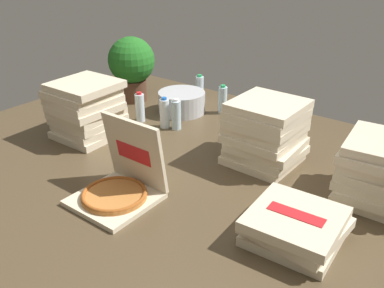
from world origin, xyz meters
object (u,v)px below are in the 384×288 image
Objects in this scene: pizza_stack_center_near at (86,110)px; water_bottle_4 at (199,89)px; pizza_stack_right_far at (295,226)px; pizza_stack_right_near at (265,133)px; water_bottle_1 at (164,113)px; water_bottle_2 at (176,115)px; water_bottle_0 at (140,108)px; water_bottle_3 at (223,100)px; potted_plant at (132,65)px; ice_bucket at (182,102)px; pizza_stack_center_far at (383,172)px; open_pizza_box at (120,184)px.

water_bottle_4 is (0.18, 0.90, -0.08)m from pizza_stack_center_near.
pizza_stack_right_near is (-0.42, 0.51, 0.11)m from pizza_stack_right_far.
water_bottle_2 is at bearing 18.06° from water_bottle_1.
water_bottle_1 is (0.19, 0.02, 0.00)m from water_bottle_0.
water_bottle_2 is 1.00× the size of water_bottle_3.
ice_bucket is at bearing 3.82° from potted_plant.
water_bottle_3 is at bearing -19.37° from water_bottle_4.
pizza_stack_center_far is at bearing -2.99° from water_bottle_2.
pizza_stack_right_near is 1.90× the size of water_bottle_3.
water_bottle_2 is at bearing 152.38° from pizza_stack_right_far.
pizza_stack_center_near is at bearing -118.95° from water_bottle_3.
water_bottle_0 is at bearing 179.94° from pizza_stack_right_near.
pizza_stack_right_near is at bearing -20.06° from ice_bucket.
open_pizza_box is at bearing -69.44° from water_bottle_4.
potted_plant is (-0.88, 0.99, 0.20)m from open_pizza_box.
potted_plant reaches higher than water_bottle_3.
pizza_stack_right_far is 1.90× the size of water_bottle_0.
pizza_stack_center_near reaches higher than water_bottle_1.
open_pizza_box is 0.92m from water_bottle_0.
open_pizza_box is 0.78× the size of potted_plant.
water_bottle_2 is at bearing 110.78° from open_pizza_box.
water_bottle_2 is at bearing 9.96° from water_bottle_0.
pizza_stack_right_far is 1.44m from water_bottle_0.
water_bottle_0 is 1.00× the size of water_bottle_3.
ice_bucket is 1.60× the size of water_bottle_2.
open_pizza_box is 0.81m from pizza_stack_right_far.
pizza_stack_right_far is 1.00× the size of pizza_stack_right_near.
water_bottle_1 is at bearing -74.52° from ice_bucket.
open_pizza_box is 1.19m from water_bottle_3.
potted_plant is (-0.44, -0.03, 0.20)m from ice_bucket.
potted_plant reaches higher than water_bottle_2.
water_bottle_0 is at bearing -170.04° from water_bottle_2.
water_bottle_0 and water_bottle_3 have the same top height.
water_bottle_0 is at bearing 159.05° from pizza_stack_right_far.
pizza_stack_center_far is 1.55m from water_bottle_4.
pizza_stack_center_far is 2.00× the size of water_bottle_2.
water_bottle_1 is 0.59m from potted_plant.
water_bottle_2 is (-1.26, 0.07, -0.05)m from pizza_stack_center_far.
pizza_stack_center_near is 0.48m from water_bottle_1.
ice_bucket is 1.60× the size of water_bottle_0.
open_pizza_box is 0.76m from pizza_stack_center_near.
pizza_stack_right_near reaches higher than water_bottle_0.
open_pizza_box reaches higher than pizza_stack_right_near.
pizza_stack_center_near is at bearing 150.93° from open_pizza_box.
ice_bucket is at bearing 121.56° from water_bottle_2.
pizza_stack_center_far is at bearing -1.66° from pizza_stack_right_near.
water_bottle_0 is at bearing -39.49° from potted_plant.
water_bottle_3 is 0.43× the size of potted_plant.
water_bottle_2 is (0.36, 0.41, -0.08)m from pizza_stack_center_near.
water_bottle_4 reaches higher than ice_bucket.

